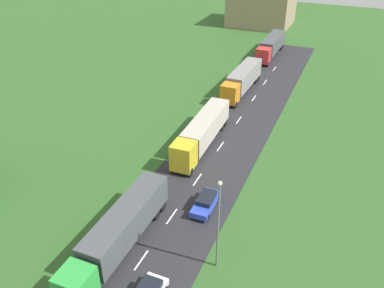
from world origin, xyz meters
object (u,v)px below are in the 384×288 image
at_px(lamppost_second, 218,222).
at_px(car_fourth, 206,202).
at_px(truck_fourth, 242,79).
at_px(truck_fifth, 271,45).
at_px(truck_second, 119,231).
at_px(distant_building, 262,7).
at_px(truck_third, 202,132).

bearing_deg(lamppost_second, car_fourth, 118.18).
height_order(truck_fourth, truck_fifth, truck_fourth).
bearing_deg(truck_second, lamppost_second, 9.86).
height_order(truck_fifth, car_fourth, truck_fifth).
bearing_deg(car_fourth, distant_building, 100.33).
xyz_separation_m(truck_third, truck_fifth, (-0.28, 37.63, -0.01)).
bearing_deg(distant_building, truck_fifth, -70.89).
xyz_separation_m(truck_fourth, distant_building, (-7.91, 42.48, 1.95)).
xyz_separation_m(car_fourth, distant_building, (-13.09, 71.82, 3.27)).
distance_m(truck_second, truck_fourth, 37.25).
relative_size(truck_fourth, car_fourth, 3.06).
height_order(truck_third, car_fourth, truck_third).
bearing_deg(truck_second, car_fourth, 58.30).
bearing_deg(truck_fifth, truck_fourth, -90.33).
relative_size(truck_third, truck_fifth, 1.04).
relative_size(truck_fourth, truck_fifth, 0.97).
bearing_deg(truck_fourth, lamppost_second, -76.43).
xyz_separation_m(truck_third, lamppost_second, (8.25, -17.50, 2.74)).
relative_size(truck_third, car_fourth, 3.30).
xyz_separation_m(truck_fifth, distant_building, (-8.02, 23.15, 2.00)).
xyz_separation_m(truck_fourth, lamppost_second, (8.64, -35.80, 2.68)).
relative_size(car_fourth, distant_building, 0.30).
distance_m(truck_second, lamppost_second, 8.90).
xyz_separation_m(truck_third, car_fourth, (4.79, -11.04, -1.27)).
distance_m(car_fourth, lamppost_second, 8.35).
xyz_separation_m(truck_second, truck_third, (0.09, 18.95, 0.01)).
distance_m(truck_fifth, car_fourth, 48.95).
relative_size(truck_fifth, car_fourth, 3.16).
bearing_deg(lamppost_second, truck_fifth, 98.80).
height_order(truck_fifth, lamppost_second, lamppost_second).
bearing_deg(distant_building, truck_third, -82.23).
bearing_deg(car_fourth, lamppost_second, -61.82).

